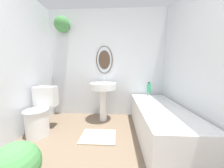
# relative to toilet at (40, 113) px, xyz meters

# --- Properties ---
(wall_back) EXTENTS (2.72, 0.33, 2.40)m
(wall_back) POSITION_rel_toilet_xyz_m (0.98, 0.87, 0.92)
(wall_back) COLOR silver
(wall_back) RESTS_ON ground_plane
(wall_right) EXTENTS (0.06, 2.52, 2.40)m
(wall_right) POSITION_rel_toilet_xyz_m (2.39, -0.35, 0.85)
(wall_right) COLOR silver
(wall_right) RESTS_ON ground_plane
(toilet) EXTENTS (0.37, 0.55, 0.78)m
(toilet) POSITION_rel_toilet_xyz_m (0.00, 0.00, 0.00)
(toilet) COLOR white
(toilet) RESTS_ON ground_plane
(pedestal_sink) EXTENTS (0.55, 0.55, 0.91)m
(pedestal_sink) POSITION_rel_toilet_xyz_m (1.01, 0.53, 0.28)
(pedestal_sink) COLOR white
(pedestal_sink) RESTS_ON ground_plane
(bathtub) EXTENTS (0.70, 1.61, 0.59)m
(bathtub) POSITION_rel_toilet_xyz_m (1.99, -0.00, -0.08)
(bathtub) COLOR silver
(bathtub) RESTS_ON ground_plane
(shampoo_bottle) EXTENTS (0.08, 0.08, 0.23)m
(shampoo_bottle) POSITION_rel_toilet_xyz_m (1.98, 0.63, 0.35)
(shampoo_bottle) COLOR #38B275
(shampoo_bottle) RESTS_ON bathtub
(bath_mat) EXTENTS (0.56, 0.41, 0.02)m
(bath_mat) POSITION_rel_toilet_xyz_m (1.01, -0.09, -0.34)
(bath_mat) COLOR #B7A88E
(bath_mat) RESTS_ON ground_plane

